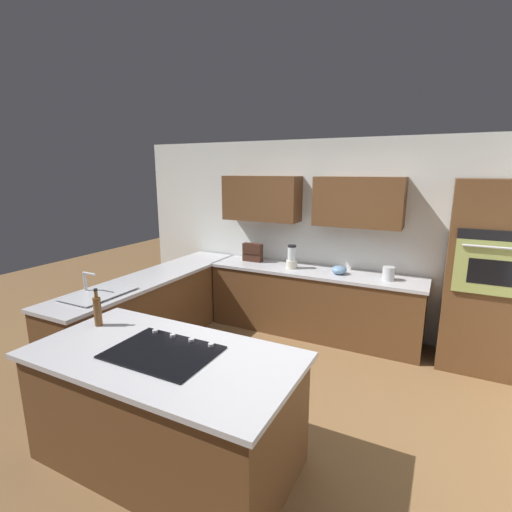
% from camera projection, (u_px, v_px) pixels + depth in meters
% --- Properties ---
extents(ground_plane, '(14.00, 14.00, 0.00)m').
position_uv_depth(ground_plane, '(264.00, 402.00, 3.64)').
color(ground_plane, brown).
extents(wall_back, '(6.00, 0.44, 2.60)m').
position_uv_depth(wall_back, '(325.00, 228.00, 5.14)').
color(wall_back, silver).
rests_on(wall_back, ground).
extents(lower_cabinets_back, '(2.80, 0.60, 0.86)m').
position_uv_depth(lower_cabinets_back, '(312.00, 304.00, 5.09)').
color(lower_cabinets_back, brown).
rests_on(lower_cabinets_back, ground).
extents(countertop_back, '(2.84, 0.64, 0.04)m').
position_uv_depth(countertop_back, '(313.00, 272.00, 4.99)').
color(countertop_back, '#B2B2B7').
rests_on(countertop_back, lower_cabinets_back).
extents(lower_cabinets_side, '(0.60, 2.90, 0.86)m').
position_uv_depth(lower_cabinets_side, '(155.00, 311.00, 4.83)').
color(lower_cabinets_side, brown).
rests_on(lower_cabinets_side, ground).
extents(countertop_side, '(0.64, 2.94, 0.04)m').
position_uv_depth(countertop_side, '(153.00, 277.00, 4.73)').
color(countertop_side, '#B2B2B7').
rests_on(countertop_side, lower_cabinets_side).
extents(island_base, '(1.94, 0.97, 0.86)m').
position_uv_depth(island_base, '(166.00, 410.00, 2.84)').
color(island_base, brown).
rests_on(island_base, ground).
extents(island_top, '(2.02, 1.05, 0.04)m').
position_uv_depth(island_top, '(162.00, 355.00, 2.74)').
color(island_top, '#B2B2B7').
rests_on(island_top, island_base).
extents(wall_oven, '(0.80, 0.66, 2.11)m').
position_uv_depth(wall_oven, '(486.00, 277.00, 4.09)').
color(wall_oven, brown).
rests_on(wall_oven, ground).
extents(sink_unit, '(0.46, 0.70, 0.23)m').
position_uv_depth(sink_unit, '(98.00, 293.00, 4.00)').
color(sink_unit, '#515456').
rests_on(sink_unit, countertop_side).
extents(cooktop, '(0.76, 0.56, 0.03)m').
position_uv_depth(cooktop, '(163.00, 352.00, 2.73)').
color(cooktop, black).
rests_on(cooktop, island_top).
extents(blender, '(0.15, 0.15, 0.32)m').
position_uv_depth(blender, '(292.00, 258.00, 5.06)').
color(blender, beige).
rests_on(blender, countertop_back).
extents(mixing_bowl, '(0.19, 0.19, 0.11)m').
position_uv_depth(mixing_bowl, '(339.00, 270.00, 4.79)').
color(mixing_bowl, '#668CB2').
rests_on(mixing_bowl, countertop_back).
extents(spice_rack, '(0.29, 0.11, 0.26)m').
position_uv_depth(spice_rack, '(253.00, 252.00, 5.44)').
color(spice_rack, '#381E14').
rests_on(spice_rack, countertop_back).
extents(kettle, '(0.14, 0.14, 0.16)m').
position_uv_depth(kettle, '(389.00, 274.00, 4.52)').
color(kettle, '#B7BABF').
rests_on(kettle, countertop_back).
extents(oil_bottle, '(0.06, 0.06, 0.33)m').
position_uv_depth(oil_bottle, '(98.00, 310.00, 3.19)').
color(oil_bottle, brown).
rests_on(oil_bottle, island_top).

